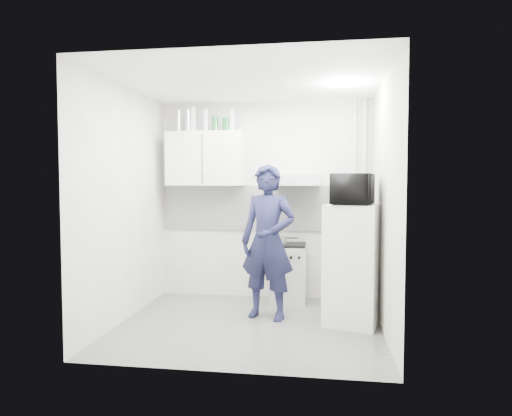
# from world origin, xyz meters

# --- Properties ---
(floor) EXTENTS (2.80, 2.80, 0.00)m
(floor) POSITION_xyz_m (0.00, 0.00, 0.00)
(floor) COLOR #63625B
(floor) RESTS_ON ground
(ceiling) EXTENTS (2.80, 2.80, 0.00)m
(ceiling) POSITION_xyz_m (0.00, 0.00, 2.60)
(ceiling) COLOR white
(ceiling) RESTS_ON wall_back
(wall_back) EXTENTS (2.80, 0.00, 2.80)m
(wall_back) POSITION_xyz_m (0.00, 1.25, 1.30)
(wall_back) COLOR silver
(wall_back) RESTS_ON floor
(wall_left) EXTENTS (0.00, 2.60, 2.60)m
(wall_left) POSITION_xyz_m (-1.40, 0.00, 1.30)
(wall_left) COLOR silver
(wall_left) RESTS_ON floor
(wall_right) EXTENTS (0.00, 2.60, 2.60)m
(wall_right) POSITION_xyz_m (1.40, 0.00, 1.30)
(wall_right) COLOR silver
(wall_right) RESTS_ON floor
(person) EXTENTS (0.72, 0.57, 1.74)m
(person) POSITION_xyz_m (0.17, 0.29, 0.87)
(person) COLOR #171935
(person) RESTS_ON floor
(stove) EXTENTS (0.46, 0.46, 0.73)m
(stove) POSITION_xyz_m (0.35, 1.00, 0.37)
(stove) COLOR beige
(stove) RESTS_ON floor
(fridge) EXTENTS (0.66, 0.66, 1.30)m
(fridge) POSITION_xyz_m (1.10, 0.19, 0.65)
(fridge) COLOR white
(fridge) RESTS_ON floor
(stove_top) EXTENTS (0.44, 0.44, 0.03)m
(stove_top) POSITION_xyz_m (0.35, 1.00, 0.74)
(stove_top) COLOR black
(stove_top) RESTS_ON stove
(saucepan) EXTENTS (0.16, 0.16, 0.09)m
(saucepan) POSITION_xyz_m (0.25, 1.02, 0.80)
(saucepan) COLOR silver
(saucepan) RESTS_ON stove_top
(microwave) EXTENTS (0.66, 0.51, 0.33)m
(microwave) POSITION_xyz_m (1.10, 0.19, 1.47)
(microwave) COLOR black
(microwave) RESTS_ON fridge
(bottle_a) EXTENTS (0.07, 0.07, 0.29)m
(bottle_a) POSITION_xyz_m (-1.12, 1.07, 2.35)
(bottle_a) COLOR silver
(bottle_a) RESTS_ON upper_cabinet
(bottle_b) EXTENTS (0.08, 0.08, 0.30)m
(bottle_b) POSITION_xyz_m (-0.99, 1.07, 2.35)
(bottle_b) COLOR silver
(bottle_b) RESTS_ON upper_cabinet
(bottle_c) EXTENTS (0.08, 0.08, 0.33)m
(bottle_c) POSITION_xyz_m (-0.92, 1.07, 2.37)
(bottle_c) COLOR #B2B7BC
(bottle_c) RESTS_ON upper_cabinet
(bottle_d) EXTENTS (0.07, 0.07, 0.30)m
(bottle_d) POSITION_xyz_m (-0.75, 1.07, 2.35)
(bottle_d) COLOR #B2B7BC
(bottle_d) RESTS_ON upper_cabinet
(canister_a) EXTENTS (0.08, 0.08, 0.19)m
(canister_a) POSITION_xyz_m (-0.62, 1.07, 2.30)
(canister_a) COLOR #144C1E
(canister_a) RESTS_ON upper_cabinet
(canister_b) EXTENTS (0.09, 0.09, 0.18)m
(canister_b) POSITION_xyz_m (-0.48, 1.07, 2.29)
(canister_b) COLOR #144C1E
(canister_b) RESTS_ON upper_cabinet
(bottle_e) EXTENTS (0.07, 0.07, 0.29)m
(bottle_e) POSITION_xyz_m (-0.40, 1.07, 2.34)
(bottle_e) COLOR #B2B7BC
(bottle_e) RESTS_ON upper_cabinet
(upper_cabinet) EXTENTS (1.00, 0.35, 0.70)m
(upper_cabinet) POSITION_xyz_m (-0.75, 1.07, 1.85)
(upper_cabinet) COLOR white
(upper_cabinet) RESTS_ON wall_back
(range_hood) EXTENTS (0.60, 0.50, 0.14)m
(range_hood) POSITION_xyz_m (0.45, 1.00, 1.57)
(range_hood) COLOR beige
(range_hood) RESTS_ON wall_back
(backsplash) EXTENTS (2.74, 0.03, 0.60)m
(backsplash) POSITION_xyz_m (0.00, 1.24, 1.20)
(backsplash) COLOR white
(backsplash) RESTS_ON wall_back
(pipe_a) EXTENTS (0.05, 0.05, 2.60)m
(pipe_a) POSITION_xyz_m (1.30, 1.17, 1.30)
(pipe_a) COLOR beige
(pipe_a) RESTS_ON floor
(pipe_b) EXTENTS (0.04, 0.04, 2.60)m
(pipe_b) POSITION_xyz_m (1.18, 1.17, 1.30)
(pipe_b) COLOR beige
(pipe_b) RESTS_ON floor
(ceiling_spot_fixture) EXTENTS (0.10, 0.10, 0.02)m
(ceiling_spot_fixture) POSITION_xyz_m (1.00, 0.20, 2.57)
(ceiling_spot_fixture) COLOR white
(ceiling_spot_fixture) RESTS_ON ceiling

